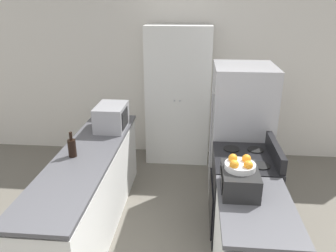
% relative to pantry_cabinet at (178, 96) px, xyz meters
% --- Properties ---
extents(wall_back, '(7.00, 0.06, 2.60)m').
position_rel_pantry_cabinet_xyz_m(wall_back, '(-0.04, 0.28, 0.26)').
color(wall_back, silver).
rests_on(wall_back, ground_plane).
extents(counter_left, '(0.60, 2.52, 0.91)m').
position_rel_pantry_cabinet_xyz_m(counter_left, '(-0.86, -1.80, -0.61)').
color(counter_left, silver).
rests_on(counter_left, ground_plane).
extents(pantry_cabinet, '(0.96, 0.49, 2.09)m').
position_rel_pantry_cabinet_xyz_m(pantry_cabinet, '(0.00, 0.00, 0.00)').
color(pantry_cabinet, silver).
rests_on(pantry_cabinet, ground_plane).
extents(stove, '(0.66, 0.75, 1.07)m').
position_rel_pantry_cabinet_xyz_m(stove, '(0.80, -1.73, -0.58)').
color(stove, black).
rests_on(stove, ground_plane).
extents(refrigerator, '(0.74, 0.77, 1.70)m').
position_rel_pantry_cabinet_xyz_m(refrigerator, '(0.84, -0.93, -0.19)').
color(refrigerator, '#A3A3A8').
rests_on(refrigerator, ground_plane).
extents(microwave, '(0.36, 0.49, 0.30)m').
position_rel_pantry_cabinet_xyz_m(microwave, '(-0.77, -1.05, 0.01)').
color(microwave, '#939399').
rests_on(microwave, counter_left).
extents(wine_bottle, '(0.08, 0.08, 0.27)m').
position_rel_pantry_cabinet_xyz_m(wine_bottle, '(-0.98, -1.87, -0.04)').
color(wine_bottle, black).
rests_on(wine_bottle, counter_left).
extents(toaster_oven, '(0.31, 0.41, 0.20)m').
position_rel_pantry_cabinet_xyz_m(toaster_oven, '(0.66, -2.38, -0.04)').
color(toaster_oven, black).
rests_on(toaster_oven, counter_right).
extents(fruit_bowl, '(0.26, 0.26, 0.11)m').
position_rel_pantry_cabinet_xyz_m(fruit_bowl, '(0.66, -2.36, 0.10)').
color(fruit_bowl, silver).
rests_on(fruit_bowl, toaster_oven).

